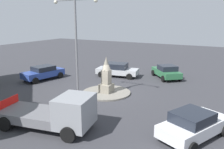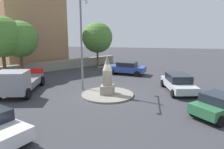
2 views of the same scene
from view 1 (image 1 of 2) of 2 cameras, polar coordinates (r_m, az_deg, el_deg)
The scene contains 9 objects.
ground_plane at distance 19.72m, azimuth -1.38°, elevation -4.64°, with size 80.00×80.00×0.00m, color #38383D.
traffic_island at distance 19.70m, azimuth -1.38°, elevation -4.47°, with size 4.10×4.10×0.13m, color gray.
monument at distance 19.32m, azimuth -1.41°, elevation -0.63°, with size 1.01×1.01×3.03m.
streetlamp at distance 17.47m, azimuth -8.87°, elevation 8.91°, with size 3.85×0.28×7.85m.
car_white_parked_right at distance 13.19m, azimuth 19.55°, elevation -11.53°, with size 3.40×4.58×1.51m.
car_green_far_side at distance 25.02m, azimuth 13.31°, elevation 0.72°, with size 3.86×4.08×1.44m.
car_blue_approaching at distance 24.94m, azimuth -16.62°, elevation 0.50°, with size 2.69×4.49×1.42m.
car_silver_passing at distance 25.17m, azimuth 1.28°, elevation 1.24°, with size 4.73×2.69×1.47m.
truck_grey_near_island at distance 13.64m, azimuth -13.61°, elevation -9.24°, with size 5.87×3.31×2.10m.
Camera 1 is at (-9.46, 16.14, 6.24)m, focal length 36.99 mm.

